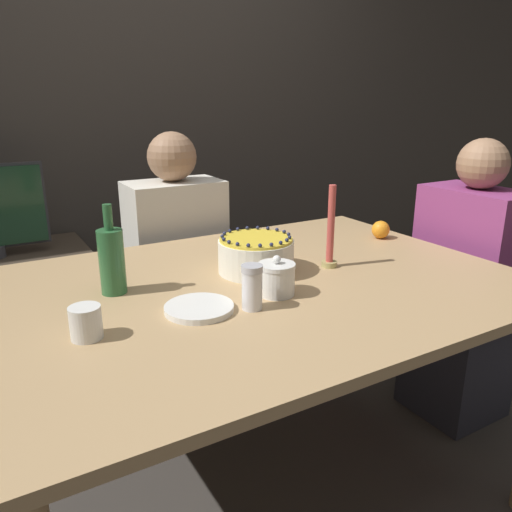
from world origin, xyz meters
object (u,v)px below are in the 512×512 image
at_px(cake, 256,255).
at_px(person_man_blue_shirt, 178,285).
at_px(person_woman_floral, 463,302).
at_px(bottle, 112,260).
at_px(sugar_bowl, 276,279).
at_px(candle, 331,234).
at_px(sugar_shaker, 252,287).

relative_size(cake, person_man_blue_shirt, 0.20).
distance_m(person_man_blue_shirt, person_woman_floral, 1.22).
height_order(bottle, person_woman_floral, person_woman_floral).
xyz_separation_m(person_man_blue_shirt, person_woman_floral, (0.95, -0.76, -0.01)).
relative_size(sugar_bowl, bottle, 0.45).
xyz_separation_m(candle, person_woman_floral, (0.71, -0.00, -0.38)).
distance_m(cake, person_woman_floral, 1.00).
bearing_deg(person_man_blue_shirt, sugar_bowl, 87.37).
bearing_deg(person_man_blue_shirt, sugar_shaker, 80.83).
height_order(cake, person_woman_floral, person_woman_floral).
bearing_deg(person_man_blue_shirt, candle, 107.66).
bearing_deg(sugar_shaker, cake, 57.74).
height_order(person_man_blue_shirt, person_woman_floral, person_man_blue_shirt).
height_order(sugar_shaker, person_woman_floral, person_woman_floral).
relative_size(bottle, person_man_blue_shirt, 0.22).
height_order(cake, sugar_shaker, cake).
relative_size(cake, candle, 0.89).
height_order(sugar_bowl, bottle, bottle).
relative_size(sugar_bowl, candle, 0.43).
distance_m(cake, bottle, 0.44).
distance_m(cake, person_man_blue_shirt, 0.75).
xyz_separation_m(sugar_bowl, candle, (0.28, 0.12, 0.06)).
bearing_deg(person_woman_floral, person_man_blue_shirt, 51.49).
bearing_deg(bottle, person_man_blue_shirt, 55.52).
relative_size(cake, bottle, 0.94).
height_order(sugar_bowl, person_woman_floral, person_woman_floral).
height_order(sugar_shaker, person_man_blue_shirt, person_man_blue_shirt).
distance_m(sugar_shaker, person_man_blue_shirt, 0.99).
height_order(candle, person_man_blue_shirt, person_man_blue_shirt).
relative_size(cake, sugar_bowl, 2.08).
relative_size(sugar_shaker, bottle, 0.47).
height_order(sugar_bowl, person_man_blue_shirt, person_man_blue_shirt).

